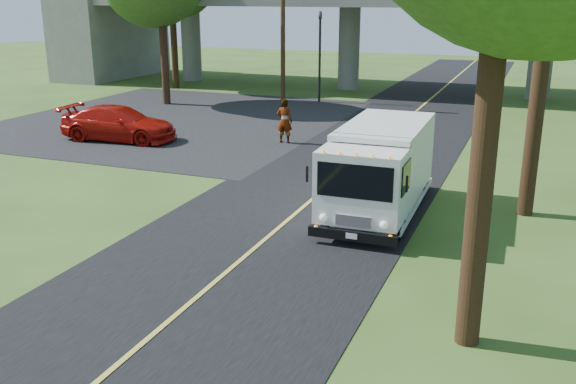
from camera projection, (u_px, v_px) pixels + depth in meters
The scene contains 10 objects.
ground at pixel (180, 313), 12.91m from camera, with size 120.00×120.00×0.00m, color #34501C.
road at pixel (332, 183), 21.78m from camera, with size 7.00×90.00×0.02m, color black.
parking_lot at pixel (176, 119), 32.76m from camera, with size 16.00×18.00×0.01m, color black.
lane_line at pixel (333, 182), 21.77m from camera, with size 0.12×90.00×0.01m, color gold.
overpass at pixel (442, 21), 39.97m from camera, with size 54.00×10.00×7.30m.
traffic_signal at pixel (320, 47), 37.16m from camera, with size 0.18×0.22×5.20m.
utility_pole at pixel (283, 23), 35.50m from camera, with size 1.60×0.26×9.00m.
step_van at pixel (380, 167), 18.41m from camera, with size 2.37×6.15×2.56m.
red_sedan at pixel (119, 123), 27.93m from camera, with size 2.08×5.13×1.49m, color #A7100A.
pedestrian at pixel (285, 121), 27.33m from camera, with size 0.70×0.46×1.91m, color gray.
Camera 1 is at (6.31, -9.98, 6.14)m, focal length 40.00 mm.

